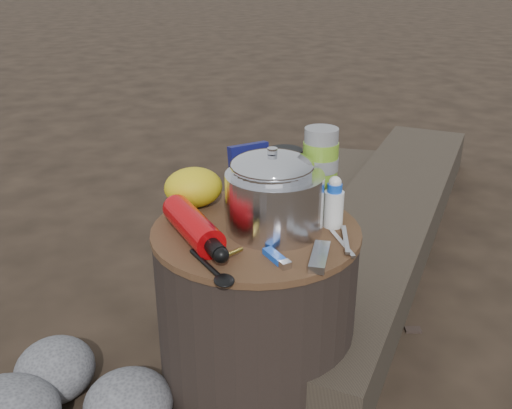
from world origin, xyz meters
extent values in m
plane|color=black|center=(0.00, 0.00, 0.00)|extent=(60.00, 60.00, 0.00)
cylinder|color=black|center=(0.00, 0.00, 0.21)|extent=(0.46, 0.46, 0.42)
cube|color=#312921|center=(0.61, 0.62, 0.08)|extent=(1.46, 1.81, 0.17)
cube|color=#312921|center=(0.50, 0.79, 0.05)|extent=(0.78, 1.29, 0.11)
cylinder|color=silver|center=(0.04, -0.01, 0.49)|extent=(0.21, 0.21, 0.13)
cylinder|color=silver|center=(0.03, -0.01, 0.51)|extent=(0.17, 0.17, 0.17)
cylinder|color=#71A426|center=(0.16, 0.06, 0.52)|extent=(0.08, 0.08, 0.20)
cylinder|color=black|center=(0.11, 0.16, 0.48)|extent=(0.08, 0.08, 0.12)
ellipsoid|color=gold|center=(-0.12, 0.15, 0.47)|extent=(0.14, 0.11, 0.09)
cube|color=#0F114F|center=(0.03, 0.19, 0.49)|extent=(0.11, 0.05, 0.13)
cube|color=blue|center=(0.01, -0.14, 0.43)|extent=(0.04, 0.08, 0.01)
cube|color=silver|center=(0.09, -0.17, 0.43)|extent=(0.08, 0.12, 0.02)
cylinder|color=silver|center=(0.17, -0.02, 0.47)|extent=(0.04, 0.04, 0.10)
camera|label=1|loc=(-0.25, -1.12, 0.98)|focal=40.50mm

